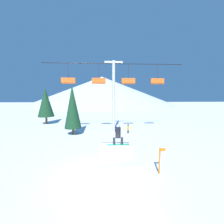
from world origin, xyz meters
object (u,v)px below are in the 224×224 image
at_px(distant_skier, 128,128).
at_px(snow_ramp, 117,167).
at_px(trail_marker, 160,160).
at_px(snowboarder, 118,135).
at_px(pine_tree_near, 73,107).

bearing_deg(distant_skier, snow_ramp, -102.95).
xyz_separation_m(snow_ramp, trail_marker, (2.78, 0.71, 0.03)).
xyz_separation_m(snow_ramp, snowboarder, (0.16, 1.31, 1.58)).
xyz_separation_m(snow_ramp, distant_skier, (2.57, 11.19, -0.22)).
bearing_deg(distant_skier, trail_marker, -88.87).
bearing_deg(pine_tree_near, distant_skier, 1.59).
bearing_deg(snowboarder, pine_tree_near, 116.27).
bearing_deg(snow_ramp, snowboarder, 82.86).
xyz_separation_m(snowboarder, pine_tree_near, (-4.78, 9.69, 1.13)).
relative_size(snow_ramp, pine_tree_near, 0.57).
relative_size(pine_tree_near, distant_skier, 5.14).
bearing_deg(trail_marker, snowboarder, 167.13).
height_order(snowboarder, distant_skier, snowboarder).
height_order(snow_ramp, pine_tree_near, pine_tree_near).
distance_m(snow_ramp, pine_tree_near, 12.23).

